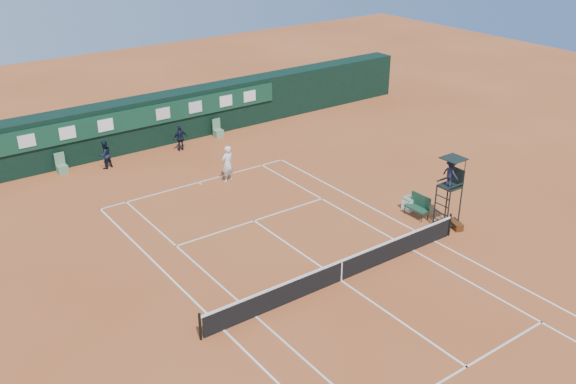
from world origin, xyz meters
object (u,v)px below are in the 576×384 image
at_px(umpire_chair, 451,178).
at_px(player_bench, 419,205).
at_px(tennis_net, 341,270).
at_px(player, 228,164).
at_px(cooler, 409,204).

height_order(umpire_chair, player_bench, umpire_chair).
bearing_deg(tennis_net, player, 82.81).
height_order(umpire_chair, cooler, umpire_chair).
xyz_separation_m(player_bench, player, (-5.29, 8.91, 0.42)).
xyz_separation_m(umpire_chair, player_bench, (-0.29, 1.48, -1.86)).
xyz_separation_m(umpire_chair, cooler, (-0.13, 2.20, -2.13)).
relative_size(player_bench, cooler, 1.86).
height_order(tennis_net, player_bench, same).
xyz_separation_m(tennis_net, player, (1.40, 11.10, 0.51)).
distance_m(tennis_net, player_bench, 7.04).
distance_m(player_bench, cooler, 0.79).
height_order(umpire_chair, player, umpire_chair).
distance_m(tennis_net, umpire_chair, 7.28).
distance_m(umpire_chair, player, 11.88).
bearing_deg(cooler, player, 123.64).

